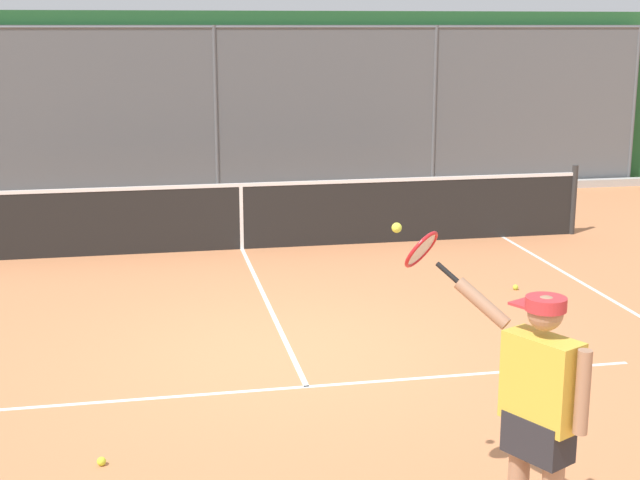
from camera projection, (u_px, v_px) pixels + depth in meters
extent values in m
plane|color=#C67A4C|center=(290.00, 352.00, 8.99)|extent=(60.00, 60.00, 0.00)
cube|color=white|center=(307.00, 387.00, 8.13)|extent=(6.21, 0.05, 0.01)
cube|color=white|center=(267.00, 301.00, 10.63)|extent=(0.05, 5.24, 0.01)
cylinder|color=#565B60|center=(634.00, 106.00, 18.15)|extent=(0.07, 0.07, 3.14)
cylinder|color=#565B60|center=(434.00, 110.00, 17.38)|extent=(0.07, 0.07, 3.14)
cylinder|color=#565B60|center=(216.00, 114.00, 16.60)|extent=(0.07, 0.07, 3.14)
cylinder|color=#565B60|center=(214.00, 27.00, 16.25)|extent=(16.60, 0.05, 0.05)
cube|color=#565B60|center=(216.00, 114.00, 16.60)|extent=(16.60, 0.02, 3.14)
cube|color=#235B2D|center=(213.00, 104.00, 17.19)|extent=(19.60, 0.90, 3.40)
cube|color=#ADADA8|center=(219.00, 196.00, 16.77)|extent=(17.60, 0.18, 0.15)
cylinder|color=#2D2D2D|center=(573.00, 200.00, 13.96)|extent=(0.09, 0.09, 1.07)
cube|color=black|center=(241.00, 218.00, 13.03)|extent=(10.12, 0.02, 0.91)
cube|color=white|center=(241.00, 185.00, 12.92)|extent=(10.12, 0.04, 0.05)
cube|color=white|center=(241.00, 218.00, 13.03)|extent=(0.05, 0.04, 0.91)
cylinder|color=#A87A5B|center=(519.00, 473.00, 5.59)|extent=(0.13, 0.13, 0.75)
cube|color=#28282D|center=(538.00, 436.00, 5.43)|extent=(0.38, 0.45, 0.26)
cube|color=gold|center=(541.00, 381.00, 5.35)|extent=(0.40, 0.51, 0.54)
cylinder|color=#A87A5B|center=(583.00, 392.00, 5.12)|extent=(0.08, 0.08, 0.50)
cylinder|color=#A87A5B|center=(482.00, 303.00, 5.56)|extent=(0.32, 0.32, 0.28)
sphere|color=#A87A5B|center=(545.00, 313.00, 5.25)|extent=(0.21, 0.21, 0.21)
cylinder|color=red|center=(546.00, 304.00, 5.24)|extent=(0.32, 0.32, 0.08)
cube|color=red|center=(530.00, 304.00, 5.33)|extent=(0.24, 0.25, 0.02)
cylinder|color=black|center=(448.00, 273.00, 5.65)|extent=(0.14, 0.14, 0.13)
torus|color=red|center=(421.00, 249.00, 5.73)|extent=(0.34, 0.34, 0.26)
cylinder|color=silver|center=(421.00, 249.00, 5.73)|extent=(0.27, 0.27, 0.21)
sphere|color=#D6E042|center=(397.00, 228.00, 5.80)|extent=(0.07, 0.07, 0.07)
sphere|color=#CCDB33|center=(101.00, 461.00, 6.67)|extent=(0.07, 0.07, 0.07)
sphere|color=#C1D138|center=(516.00, 287.00, 11.10)|extent=(0.07, 0.07, 0.07)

